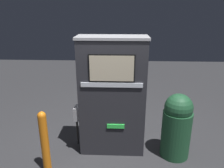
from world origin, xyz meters
The scene contains 4 objects.
ground_plane centered at (0.00, 0.00, 0.00)m, with size 14.00×14.00×0.00m, color #2D2D30.
gas_pump centered at (0.00, 0.21, 0.98)m, with size 1.16×0.46×1.95m.
safety_bollard centered at (-0.96, -0.39, 0.52)m, with size 0.12×0.12×0.99m.
trash_bin centered at (1.05, 0.08, 0.56)m, with size 0.47×0.47×1.09m.
Camera 1 is at (0.14, -3.07, 2.34)m, focal length 35.00 mm.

